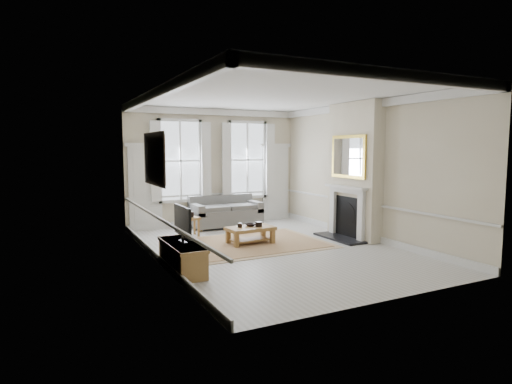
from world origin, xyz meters
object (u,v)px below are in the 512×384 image
sofa (225,214)px  side_table (190,221)px  coffee_table (250,230)px  tv_stand (182,257)px

sofa → side_table: (-1.33, -0.87, 0.01)m
coffee_table → tv_stand: bearing=-148.5°
sofa → side_table: sofa is taller
side_table → tv_stand: size_ratio=0.33×
sofa → tv_stand: (-2.47, -3.86, -0.10)m
tv_stand → coffee_table: bearing=34.8°
side_table → coffee_table: size_ratio=0.43×
sofa → side_table: 1.59m
sofa → tv_stand: size_ratio=1.32×
side_table → tv_stand: bearing=-110.8°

